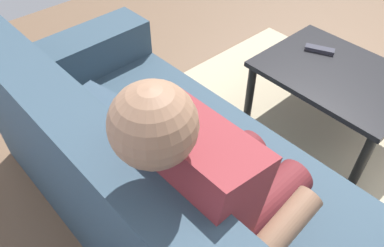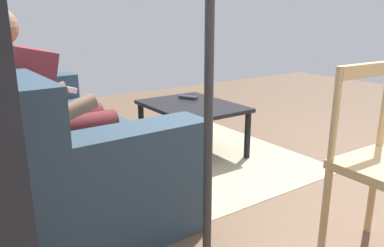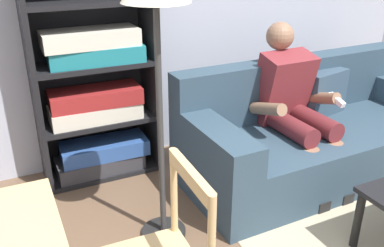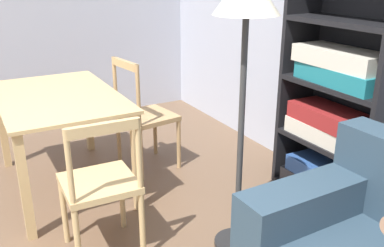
% 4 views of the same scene
% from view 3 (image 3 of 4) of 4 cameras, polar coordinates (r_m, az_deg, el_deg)
% --- Properties ---
extents(couch, '(2.17, 0.95, 0.86)m').
position_cam_3_polar(couch, '(3.46, 16.25, -1.34)').
color(couch, '#2D4251').
rests_on(couch, ground_plane).
extents(person_lounging, '(0.60, 0.89, 1.16)m').
position_cam_3_polar(person_lounging, '(3.24, 13.53, 2.67)').
color(person_lounging, maroon).
rests_on(person_lounging, ground_plane).
extents(bookshelf, '(0.89, 0.36, 1.78)m').
position_cam_3_polar(bookshelf, '(3.20, -13.11, 5.11)').
color(bookshelf, black).
rests_on(bookshelf, ground_plane).
extents(floor_lamp, '(0.36, 0.36, 1.68)m').
position_cam_3_polar(floor_lamp, '(2.19, -4.92, 15.43)').
color(floor_lamp, black).
rests_on(floor_lamp, ground_plane).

